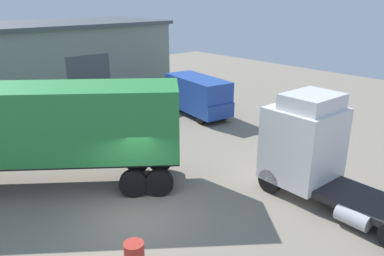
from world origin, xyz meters
The scene contains 5 objects.
ground_plane centered at (0.00, 0.00, 0.00)m, with size 60.00×60.00×0.00m, color gray.
tractor_unit_white centered at (6.05, -3.15, 1.86)m, with size 2.71×6.86×3.99m.
container_trailer_green centered at (-1.48, 4.41, 2.63)m, with size 10.30×8.74×4.16m.
delivery_van_blue centered at (9.71, 7.34, 1.35)m, with size 2.66×5.18×2.48m.
oil_drum centered at (-1.51, -2.23, 0.44)m, with size 0.58×0.58×0.88m.
Camera 1 is at (-6.07, -9.84, 7.34)m, focal length 35.00 mm.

